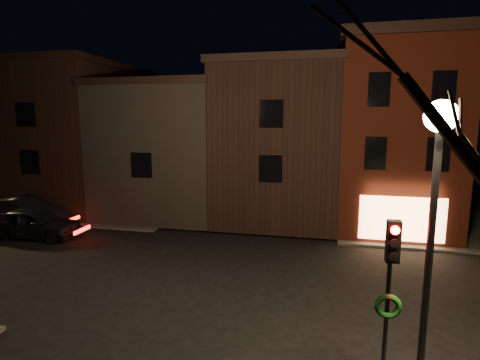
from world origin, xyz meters
name	(u,v)px	position (x,y,z in m)	size (l,w,h in m)	color
ground	(214,277)	(0.00, 0.00, 0.00)	(120.00, 120.00, 0.00)	black
sidewalk_far_left	(82,180)	(-20.00, 20.00, 0.06)	(30.00, 30.00, 0.12)	#2D2B28
corner_building	(392,134)	(8.00, 9.47, 5.40)	(6.50, 8.50, 10.50)	#45160C
row_building_a	(281,141)	(1.50, 10.50, 4.83)	(7.30, 10.30, 9.40)	black
row_building_b	(176,147)	(-5.75, 10.50, 4.33)	(7.80, 10.30, 8.40)	black
row_building_c	(81,135)	(-13.00, 10.50, 5.08)	(7.30, 10.30, 9.90)	black
street_lamp_near	(436,176)	(6.20, -6.00, 5.18)	(0.60, 0.60, 6.48)	black
traffic_signal	(390,281)	(5.60, -5.51, 2.81)	(0.58, 0.38, 4.05)	black
parked_car_a	(35,223)	(-10.72, 2.82, 0.81)	(1.91, 4.74, 1.62)	black
parked_car_b	(27,212)	(-12.70, 4.50, 0.85)	(1.81, 5.19, 1.71)	black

